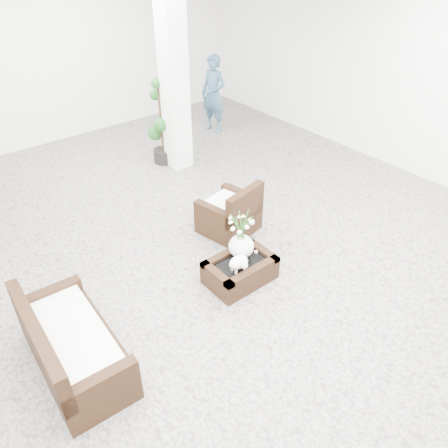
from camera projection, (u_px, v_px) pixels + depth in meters
ground at (220, 256)px, 6.48m from camera, size 11.00×11.00×0.00m
column at (174, 76)px, 7.90m from camera, size 0.40×0.40×3.50m
coffee_table at (240, 271)px, 5.97m from camera, size 0.90×0.60×0.31m
sheep_figurine at (238, 263)px, 5.69m from camera, size 0.28×0.23×0.21m
planter_narcissus at (242, 231)px, 5.77m from camera, size 0.44×0.44×0.80m
tealight at (256, 252)px, 6.04m from camera, size 0.04×0.04×0.03m
armchair at (229, 207)px, 6.80m from camera, size 0.91×0.89×0.83m
loveseat at (73, 338)px, 4.67m from camera, size 0.83×1.62×0.84m
topiary at (161, 122)px, 8.53m from camera, size 0.44×0.44×1.67m
shopper at (214, 94)px, 9.86m from camera, size 0.55×0.70×1.70m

